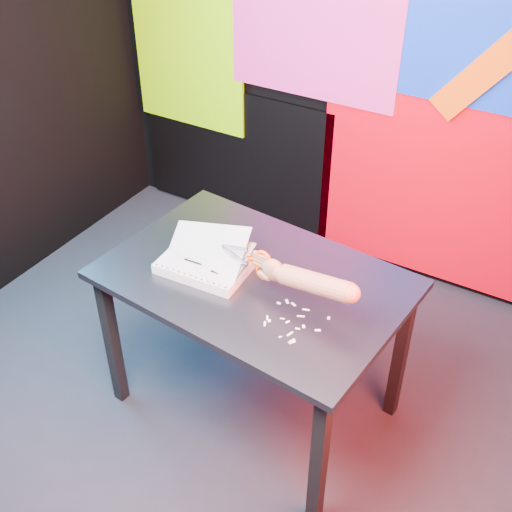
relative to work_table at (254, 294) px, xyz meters
The scene contains 7 objects.
room 0.73m from the work_table, 130.90° to the right, with size 3.01×3.01×2.71m.
backdrop 1.32m from the work_table, 94.40° to the left, with size 2.88×0.05×2.08m.
work_table is the anchor object (origin of this frame).
printout_stack 0.23m from the work_table, 164.83° to the right, with size 0.38×0.28×0.18m.
scissors 0.23m from the work_table, 44.41° to the right, with size 0.24×0.04×0.13m.
hand_forearm 0.37m from the work_table, 17.11° to the right, with size 0.44×0.11×0.14m.
paper_clippings 0.31m from the work_table, 31.38° to the right, with size 0.21×0.21×0.00m.
Camera 1 is at (1.17, -1.51, 2.32)m, focal length 45.00 mm.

